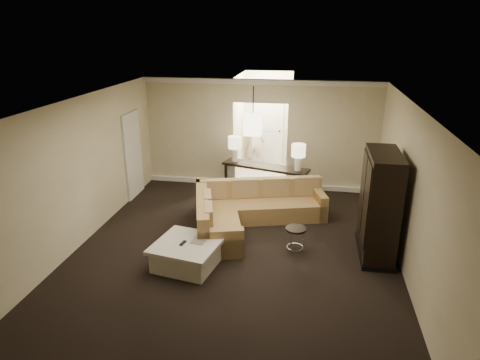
% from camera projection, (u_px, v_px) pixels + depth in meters
% --- Properties ---
extents(ground, '(8.00, 8.00, 0.00)m').
position_uv_depth(ground, '(231.00, 262.00, 7.74)').
color(ground, black).
rests_on(ground, ground).
extents(wall_back, '(6.00, 0.04, 2.80)m').
position_uv_depth(wall_back, '(260.00, 134.00, 10.97)').
color(wall_back, beige).
rests_on(wall_back, ground).
extents(wall_left, '(0.04, 8.00, 2.80)m').
position_uv_depth(wall_left, '(68.00, 180.00, 7.75)').
color(wall_left, beige).
rests_on(wall_left, ground).
extents(wall_right, '(0.04, 8.00, 2.80)m').
position_uv_depth(wall_right, '(415.00, 202.00, 6.79)').
color(wall_right, beige).
rests_on(wall_right, ground).
extents(ceiling, '(6.00, 8.00, 0.02)m').
position_uv_depth(ceiling, '(229.00, 108.00, 6.79)').
color(ceiling, silver).
rests_on(ceiling, wall_back).
extents(crown_molding, '(6.00, 0.10, 0.12)m').
position_uv_depth(crown_molding, '(261.00, 82.00, 10.47)').
color(crown_molding, white).
rests_on(crown_molding, wall_back).
extents(baseboard, '(6.00, 0.10, 0.12)m').
position_uv_depth(baseboard, '(259.00, 184.00, 11.38)').
color(baseboard, white).
rests_on(baseboard, ground).
extents(side_door, '(0.05, 0.90, 2.10)m').
position_uv_depth(side_door, '(133.00, 155.00, 10.46)').
color(side_door, white).
rests_on(side_door, ground).
extents(foyer, '(1.44, 2.02, 2.80)m').
position_uv_depth(foyer, '(266.00, 127.00, 12.25)').
color(foyer, silver).
rests_on(foyer, ground).
extents(sectional_sofa, '(2.95, 2.83, 0.84)m').
position_uv_depth(sectional_sofa, '(247.00, 210.00, 9.08)').
color(sectional_sofa, brown).
rests_on(sectional_sofa, ground).
extents(coffee_table, '(1.28, 1.28, 0.46)m').
position_uv_depth(coffee_table, '(188.00, 253.00, 7.58)').
color(coffee_table, silver).
rests_on(coffee_table, ground).
extents(console_table, '(2.19, 1.07, 0.83)m').
position_uv_depth(console_table, '(265.00, 178.00, 10.50)').
color(console_table, black).
rests_on(console_table, ground).
extents(armoire, '(0.58, 1.37, 1.96)m').
position_uv_depth(armoire, '(379.00, 207.00, 7.73)').
color(armoire, black).
rests_on(armoire, ground).
extents(drink_table, '(0.39, 0.39, 0.49)m').
position_uv_depth(drink_table, '(296.00, 235.00, 7.99)').
color(drink_table, black).
rests_on(drink_table, ground).
extents(table_lamp_left, '(0.33, 0.33, 0.63)m').
position_uv_depth(table_lamp_left, '(235.00, 145.00, 10.59)').
color(table_lamp_left, white).
rests_on(table_lamp_left, console_table).
extents(table_lamp_right, '(0.33, 0.33, 0.63)m').
position_uv_depth(table_lamp_right, '(298.00, 153.00, 9.90)').
color(table_lamp_right, white).
rests_on(table_lamp_right, console_table).
extents(pendant_light, '(0.38, 0.38, 1.09)m').
position_uv_depth(pendant_light, '(253.00, 124.00, 9.58)').
color(pendant_light, black).
rests_on(pendant_light, ceiling).
extents(person, '(0.70, 0.52, 1.79)m').
position_uv_depth(person, '(255.00, 138.00, 12.68)').
color(person, '#EDE1C9').
rests_on(person, ground).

